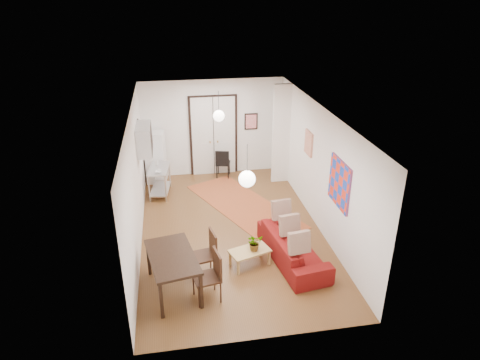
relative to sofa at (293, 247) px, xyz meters
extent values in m
plane|color=brown|center=(-1.11, 1.42, -0.31)|extent=(7.00, 7.00, 0.00)
cube|color=silver|center=(-1.11, 1.42, 2.59)|extent=(4.20, 7.00, 0.02)
cube|color=white|center=(-1.11, 4.92, 1.14)|extent=(4.20, 0.02, 2.90)
cube|color=white|center=(-1.11, -2.08, 1.14)|extent=(4.20, 0.02, 2.90)
cube|color=white|center=(-3.21, 1.42, 1.14)|extent=(0.02, 7.00, 2.90)
cube|color=white|center=(0.99, 1.42, 1.14)|extent=(0.02, 7.00, 2.90)
cube|color=white|center=(-1.11, 4.87, 0.89)|extent=(1.44, 0.06, 2.50)
cube|color=white|center=(0.74, 3.97, 1.14)|extent=(0.50, 0.10, 2.90)
cube|color=silver|center=(-3.03, 2.92, 1.59)|extent=(0.35, 1.00, 0.70)
cube|color=red|center=(0.96, 0.17, 1.34)|extent=(0.05, 1.00, 1.00)
cube|color=#F2E3CA|center=(0.96, 2.22, 1.49)|extent=(0.05, 0.50, 0.60)
cube|color=red|center=(0.04, 4.89, 1.29)|extent=(0.40, 0.03, 0.50)
cube|color=olive|center=(-3.18, 3.42, 1.64)|extent=(0.03, 0.44, 0.54)
sphere|color=white|center=(-1.11, 3.42, 1.94)|extent=(0.30, 0.30, 0.30)
cylinder|color=black|center=(-1.11, 3.42, 2.34)|extent=(0.01, 0.01, 0.50)
sphere|color=white|center=(-1.11, -0.58, 1.94)|extent=(0.30, 0.30, 0.30)
cylinder|color=black|center=(-1.11, -0.58, 2.34)|extent=(0.01, 0.01, 0.50)
cube|color=#C36130|center=(-0.60, 2.58, -0.31)|extent=(2.85, 4.00, 0.01)
imported|color=maroon|center=(0.00, 0.00, 0.00)|extent=(1.13, 2.24, 0.63)
cube|color=tan|center=(-0.94, -0.03, 0.03)|extent=(0.92, 0.69, 0.04)
cube|color=tan|center=(-1.30, -0.21, -0.15)|extent=(0.06, 0.06, 0.33)
cube|color=tan|center=(-0.57, -0.21, -0.15)|extent=(0.06, 0.06, 0.33)
cube|color=tan|center=(-1.30, 0.15, -0.15)|extent=(0.06, 0.06, 0.33)
cube|color=tan|center=(-0.57, 0.15, -0.15)|extent=(0.06, 0.06, 0.33)
imported|color=#316E35|center=(-0.84, -0.03, 0.23)|extent=(0.36, 0.39, 0.36)
cube|color=silver|center=(-2.77, 3.67, 0.46)|extent=(0.65, 1.09, 0.03)
cube|color=silver|center=(-2.77, 3.67, -0.16)|extent=(0.61, 1.05, 0.03)
cylinder|color=silver|center=(-2.98, 3.19, 0.07)|extent=(0.04, 0.04, 0.77)
cylinder|color=silver|center=(-2.55, 3.19, 0.07)|extent=(0.04, 0.04, 0.77)
cylinder|color=silver|center=(-2.98, 4.14, 0.07)|extent=(0.04, 0.04, 0.77)
cylinder|color=silver|center=(-2.55, 4.14, 0.07)|extent=(0.04, 0.04, 0.77)
imported|color=silver|center=(-2.77, 3.37, 0.50)|extent=(0.25, 0.25, 0.05)
imported|color=teal|center=(-2.82, 3.92, 0.56)|extent=(0.10, 0.10, 0.16)
cube|color=white|center=(-2.86, 4.57, 0.45)|extent=(0.61, 0.61, 1.53)
cube|color=black|center=(-2.52, -0.58, 0.46)|extent=(1.07, 1.56, 0.05)
cube|color=black|center=(-2.88, -1.25, 0.06)|extent=(0.07, 0.07, 0.74)
cube|color=black|center=(-2.16, -1.25, 0.06)|extent=(0.07, 0.07, 0.74)
cube|color=black|center=(-2.88, 0.09, 0.06)|extent=(0.07, 0.07, 0.74)
cube|color=black|center=(-2.16, 0.09, 0.06)|extent=(0.07, 0.07, 0.74)
cube|color=#3A1F12|center=(-1.92, -0.23, 0.16)|extent=(0.55, 0.53, 0.04)
cube|color=#3A1F12|center=(-1.92, -0.01, 0.42)|extent=(0.12, 0.45, 0.49)
cylinder|color=#3A1F12|center=(-2.11, -0.44, -0.08)|extent=(0.03, 0.03, 0.47)
cylinder|color=#3A1F12|center=(-1.72, -0.44, -0.08)|extent=(0.03, 0.03, 0.47)
cylinder|color=#3A1F12|center=(-2.11, -0.02, -0.08)|extent=(0.03, 0.03, 0.47)
cylinder|color=#3A1F12|center=(-1.72, -0.02, -0.08)|extent=(0.03, 0.03, 0.47)
cube|color=#3A1F12|center=(-1.92, -0.93, 0.16)|extent=(0.55, 0.53, 0.04)
cube|color=#3A1F12|center=(-1.92, -0.71, 0.42)|extent=(0.12, 0.45, 0.49)
cylinder|color=#3A1F12|center=(-2.11, -1.14, -0.08)|extent=(0.03, 0.03, 0.47)
cylinder|color=#3A1F12|center=(-1.72, -1.14, -0.08)|extent=(0.03, 0.03, 0.47)
cylinder|color=#3A1F12|center=(-2.11, -0.72, -0.08)|extent=(0.03, 0.03, 0.47)
cylinder|color=#3A1F12|center=(-1.72, -0.72, -0.08)|extent=(0.03, 0.03, 0.47)
cube|color=black|center=(-0.88, 4.57, 0.12)|extent=(0.49, 0.49, 0.04)
cube|color=black|center=(-0.88, 4.75, 0.36)|extent=(0.40, 0.14, 0.43)
cylinder|color=black|center=(-1.05, 4.39, -0.10)|extent=(0.03, 0.03, 0.43)
cylinder|color=black|center=(-0.70, 4.39, -0.10)|extent=(0.03, 0.03, 0.43)
cylinder|color=black|center=(-1.05, 4.74, -0.10)|extent=(0.03, 0.03, 0.43)
cylinder|color=black|center=(-0.70, 4.74, -0.10)|extent=(0.03, 0.03, 0.43)
camera|label=1|loc=(-2.39, -7.30, 5.07)|focal=32.00mm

